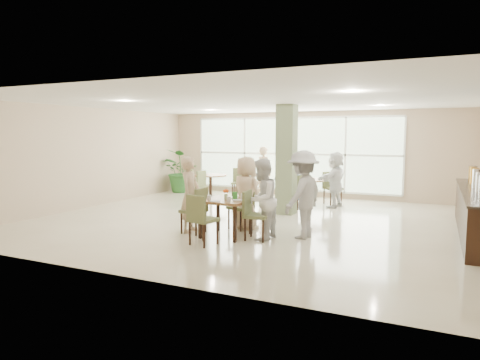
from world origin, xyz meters
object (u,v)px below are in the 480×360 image
at_px(buffet_counter, 478,209).
at_px(teen_standing, 303,194).
at_px(teen_far, 246,193).
at_px(adult_a, 292,179).
at_px(round_table_right, 305,184).
at_px(potted_plant, 183,171).
at_px(teen_right, 262,199).
at_px(teen_left, 190,194).
at_px(adult_standing, 264,172).
at_px(main_table, 226,204).
at_px(adult_b, 335,179).
at_px(round_table_left, 211,180).

bearing_deg(buffet_counter, teen_standing, -152.35).
relative_size(teen_far, adult_a, 0.95).
relative_size(round_table_right, potted_plant, 0.79).
height_order(teen_right, adult_a, adult_a).
xyz_separation_m(teen_left, teen_standing, (2.30, 0.48, 0.07)).
relative_size(potted_plant, teen_far, 0.97).
distance_m(teen_left, teen_right, 1.61).
xyz_separation_m(buffet_counter, teen_left, (-5.45, -2.13, 0.24)).
height_order(adult_a, adult_standing, adult_standing).
relative_size(main_table, teen_standing, 0.52).
bearing_deg(buffet_counter, main_table, -154.69).
relative_size(teen_far, adult_b, 1.00).
xyz_separation_m(main_table, adult_b, (1.22, 4.41, 0.14)).
relative_size(main_table, buffet_counter, 0.19).
height_order(teen_left, teen_right, teen_left).
xyz_separation_m(main_table, round_table_right, (0.31, 4.52, -0.06)).
xyz_separation_m(potted_plant, adult_a, (4.59, -1.67, 0.06)).
bearing_deg(teen_far, teen_right, 150.91).
relative_size(round_table_right, teen_far, 0.76).
bearing_deg(main_table, teen_left, 177.45).
height_order(round_table_left, round_table_right, same).
bearing_deg(teen_left, adult_a, -24.46).
distance_m(main_table, round_table_left, 5.36).
distance_m(buffet_counter, teen_far, 4.72).
bearing_deg(adult_b, round_table_right, -85.85).
height_order(main_table, adult_a, adult_a).
xyz_separation_m(potted_plant, adult_b, (5.62, -0.88, 0.02)).
distance_m(buffet_counter, adult_b, 4.05).
relative_size(round_table_left, teen_far, 0.67).
distance_m(round_table_right, teen_standing, 4.16).
relative_size(teen_left, teen_far, 1.01).
xyz_separation_m(teen_right, adult_b, (0.47, 4.36, -0.01)).
distance_m(main_table, teen_left, 0.87).
bearing_deg(adult_standing, main_table, 127.76).
bearing_deg(round_table_right, potted_plant, 170.66).
xyz_separation_m(main_table, buffet_counter, (4.59, 2.17, -0.10)).
bearing_deg(adult_b, teen_standing, 14.05).
height_order(potted_plant, teen_left, teen_left).
distance_m(buffet_counter, teen_right, 4.40).
distance_m(main_table, teen_standing, 1.55).
relative_size(round_table_left, teen_left, 0.66).
height_order(potted_plant, adult_standing, adult_standing).
bearing_deg(teen_right, main_table, -85.58).
xyz_separation_m(teen_far, adult_standing, (-1.46, 4.69, 0.04)).
relative_size(main_table, round_table_left, 0.85).
height_order(round_table_left, teen_far, teen_far).
relative_size(buffet_counter, teen_far, 2.98).
relative_size(round_table_left, potted_plant, 0.69).
relative_size(potted_plant, adult_b, 0.97).
bearing_deg(round_table_right, buffet_counter, -28.67).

